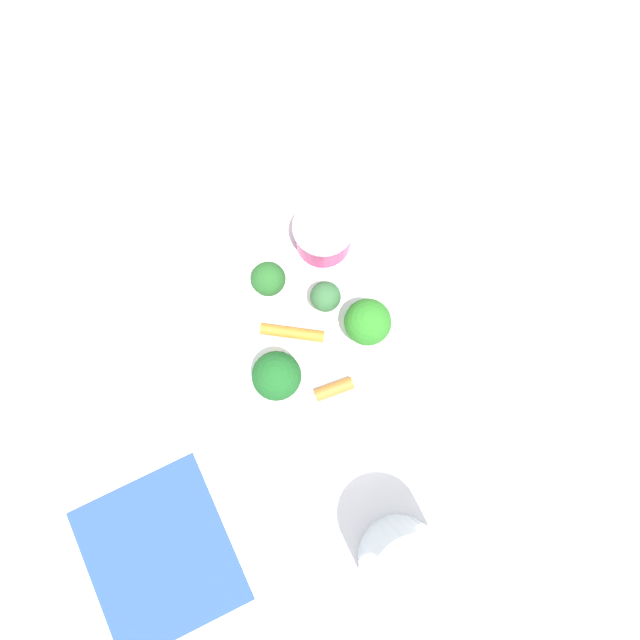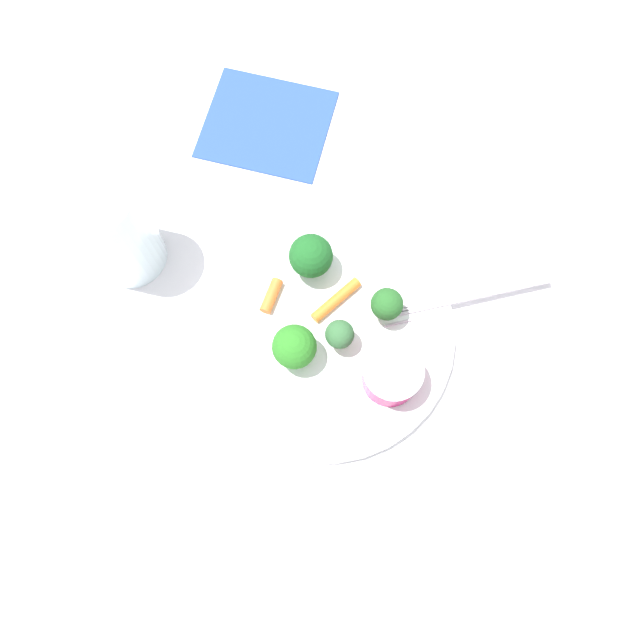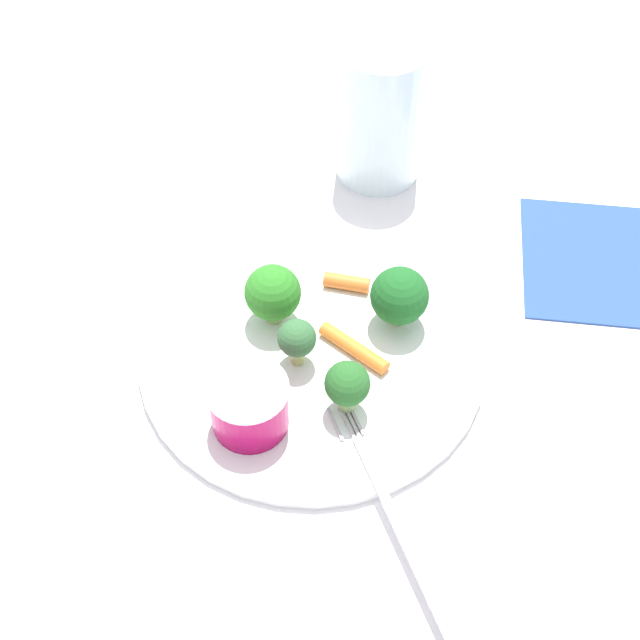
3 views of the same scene
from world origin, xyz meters
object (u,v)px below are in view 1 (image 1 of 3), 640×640
at_px(fork, 205,235).
at_px(drinking_glass, 409,571).
at_px(plate, 325,325).
at_px(carrot_stick_0, 292,333).
at_px(carrot_stick_1, 334,389).
at_px(broccoli_floret_2, 368,322).
at_px(broccoli_floret_3, 277,376).
at_px(broccoli_floret_0, 325,297).
at_px(broccoli_floret_1, 268,279).
at_px(sauce_cup, 323,234).
at_px(napkin, 159,556).

distance_m(fork, drinking_glass, 0.35).
xyz_separation_m(plate, drinking_glass, (0.10, 0.19, 0.06)).
distance_m(carrot_stick_0, carrot_stick_1, 0.07).
height_order(broccoli_floret_2, carrot_stick_0, broccoli_floret_2).
height_order(carrot_stick_1, fork, carrot_stick_1).
relative_size(plate, broccoli_floret_3, 5.02).
bearing_deg(broccoli_floret_2, broccoli_floret_0, -78.20).
bearing_deg(plate, broccoli_floret_2, 127.02).
bearing_deg(carrot_stick_0, broccoli_floret_3, 28.67).
bearing_deg(plate, broccoli_floret_3, 6.00).
xyz_separation_m(plate, broccoli_floret_3, (0.07, 0.01, 0.04)).
bearing_deg(carrot_stick_1, broccoli_floret_1, -103.84).
xyz_separation_m(broccoli_floret_0, drinking_glass, (0.12, 0.21, 0.03)).
height_order(plate, drinking_glass, drinking_glass).
xyz_separation_m(broccoli_floret_2, drinking_glass, (0.13, 0.16, 0.02)).
distance_m(sauce_cup, broccoli_floret_3, 0.14).
bearing_deg(broccoli_floret_3, broccoli_floret_2, 165.44).
bearing_deg(sauce_cup, fork, -48.45).
bearing_deg(carrot_stick_1, broccoli_floret_3, -55.71).
relative_size(broccoli_floret_2, carrot_stick_0, 0.87).
height_order(broccoli_floret_1, carrot_stick_1, broccoli_floret_1).
height_order(carrot_stick_1, napkin, carrot_stick_1).
bearing_deg(carrot_stick_1, drinking_glass, 65.84).
relative_size(sauce_cup, fork, 0.32).
bearing_deg(broccoli_floret_1, broccoli_floret_3, 50.40).
bearing_deg(drinking_glass, napkin, -45.70).
distance_m(sauce_cup, broccoli_floret_1, 0.07).
height_order(plate, broccoli_floret_0, broccoli_floret_0).
relative_size(broccoli_floret_0, drinking_glass, 0.33).
height_order(plate, broccoli_floret_3, broccoli_floret_3).
distance_m(broccoli_floret_1, carrot_stick_0, 0.05).
height_order(broccoli_floret_1, napkin, broccoli_floret_1).
bearing_deg(broccoli_floret_2, carrot_stick_1, 17.28).
bearing_deg(drinking_glass, sauce_cup, -122.39).
bearing_deg(sauce_cup, broccoli_floret_1, -2.72).
distance_m(plate, sauce_cup, 0.09).
distance_m(broccoli_floret_3, drinking_glass, 0.19).
bearing_deg(fork, sauce_cup, 131.55).
xyz_separation_m(broccoli_floret_0, broccoli_floret_3, (0.08, 0.02, 0.00)).
xyz_separation_m(carrot_stick_0, carrot_stick_1, (0.01, 0.06, 0.00)).
xyz_separation_m(carrot_stick_1, fork, (-0.02, -0.19, -0.00)).
height_order(broccoli_floret_1, broccoli_floret_2, broccoli_floret_2).
distance_m(sauce_cup, broccoli_floret_2, 0.10).
xyz_separation_m(plate, broccoli_floret_0, (-0.01, -0.01, 0.03)).
relative_size(carrot_stick_0, carrot_stick_1, 1.66).
xyz_separation_m(plate, broccoli_floret_1, (0.01, -0.06, 0.03)).
bearing_deg(plate, fork, -82.26).
bearing_deg(broccoli_floret_0, napkin, 11.67).
distance_m(broccoli_floret_0, broccoli_floret_3, 0.08).
relative_size(broccoli_floret_1, carrot_stick_1, 1.27).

